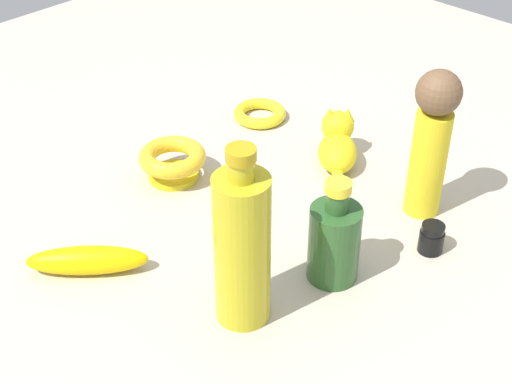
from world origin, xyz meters
TOP-DOWN VIEW (x-y plane):
  - ground at (0.00, 0.00)m, footprint 2.00×2.00m
  - bottle_tall at (-0.10, 0.13)m, footprint 0.07×0.07m
  - bangle at (0.24, -0.26)m, footprint 0.10×0.10m
  - bottle_short at (-0.13, -0.01)m, footprint 0.07×0.07m
  - nail_polish_jar at (-0.20, -0.16)m, footprint 0.04×0.04m
  - person_figure_adult at (-0.14, -0.23)m, footprint 0.08×0.08m
  - cat_figurine at (0.04, -0.24)m, footprint 0.11×0.12m
  - banana at (0.12, 0.22)m, footprint 0.15×0.15m
  - bowl at (0.21, -0.02)m, footprint 0.11×0.11m

SIDE VIEW (x-z plane):
  - ground at x=0.00m, z-range 0.00..0.00m
  - bangle at x=0.24m, z-range 0.00..0.02m
  - banana at x=0.12m, z-range 0.00..0.04m
  - nail_polish_jar at x=-0.20m, z-range 0.00..0.05m
  - bowl at x=0.21m, z-range 0.01..0.06m
  - cat_figurine at x=0.04m, z-range -0.01..0.08m
  - bottle_short at x=-0.13m, z-range -0.02..0.14m
  - bottle_tall at x=-0.10m, z-range -0.02..0.24m
  - person_figure_adult at x=-0.14m, z-range 0.01..0.25m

